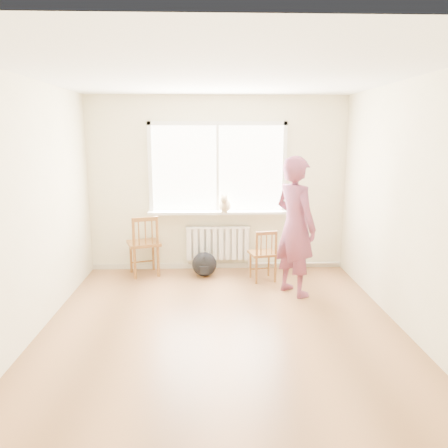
{
  "coord_description": "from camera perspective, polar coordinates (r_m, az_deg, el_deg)",
  "views": [
    {
      "loc": [
        -0.14,
        -4.52,
        2.13
      ],
      "look_at": [
        0.06,
        1.2,
        0.94
      ],
      "focal_mm": 35.0,
      "sensor_mm": 36.0,
      "label": 1
    }
  ],
  "objects": [
    {
      "name": "person",
      "position": [
        5.83,
        9.29,
        -0.31
      ],
      "size": [
        0.73,
        0.81,
        1.85
      ],
      "primitive_type": "imported",
      "rotation": [
        0.0,
        0.0,
        2.13
      ],
      "color": "#C14440",
      "rests_on": "floor"
    },
    {
      "name": "cat",
      "position": [
        6.66,
        0.11,
        2.58
      ],
      "size": [
        0.22,
        0.44,
        0.29
      ],
      "rotation": [
        0.0,
        0.0,
        -0.12
      ],
      "color": "beige",
      "rests_on": "windowsill"
    },
    {
      "name": "baseboard",
      "position": [
        7.07,
        -0.81,
        -5.44
      ],
      "size": [
        4.0,
        0.03,
        0.08
      ],
      "primitive_type": "cube",
      "color": "beige",
      "rests_on": "ground"
    },
    {
      "name": "floor",
      "position": [
        5.0,
        -0.25,
        -13.46
      ],
      "size": [
        4.5,
        4.5,
        0.0
      ],
      "primitive_type": "plane",
      "color": "#9C6940",
      "rests_on": "ground"
    },
    {
      "name": "chair_left",
      "position": [
        6.7,
        -10.35,
        -2.79
      ],
      "size": [
        0.58,
        0.56,
        0.93
      ],
      "rotation": [
        0.0,
        0.0,
        3.47
      ],
      "color": "#925D2A",
      "rests_on": "floor"
    },
    {
      "name": "ceiling",
      "position": [
        4.56,
        -0.29,
        18.94
      ],
      "size": [
        4.5,
        4.5,
        0.0
      ],
      "primitive_type": "plane",
      "rotation": [
        3.14,
        0.0,
        0.0
      ],
      "color": "white",
      "rests_on": "back_wall"
    },
    {
      "name": "chair_right",
      "position": [
        6.41,
        5.23,
        -4.09
      ],
      "size": [
        0.45,
        0.43,
        0.77
      ],
      "rotation": [
        0.0,
        0.0,
        3.35
      ],
      "color": "#925D2A",
      "rests_on": "floor"
    },
    {
      "name": "radiator",
      "position": [
        6.89,
        -0.8,
        -2.46
      ],
      "size": [
        1.0,
        0.12,
        0.55
      ],
      "color": "white",
      "rests_on": "back_wall"
    },
    {
      "name": "back_wall",
      "position": [
        6.82,
        -0.84,
        5.17
      ],
      "size": [
        4.0,
        0.01,
        2.7
      ],
      "primitive_type": "cube",
      "color": "beige",
      "rests_on": "ground"
    },
    {
      "name": "heating_pipe",
      "position": [
        7.15,
        9.3,
        -5.07
      ],
      "size": [
        1.4,
        0.04,
        0.04
      ],
      "primitive_type": "cylinder",
      "rotation": [
        0.0,
        1.57,
        0.0
      ],
      "color": "silver",
      "rests_on": "back_wall"
    },
    {
      "name": "window",
      "position": [
        6.76,
        -0.84,
        7.78
      ],
      "size": [
        2.12,
        0.05,
        1.42
      ],
      "color": "white",
      "rests_on": "back_wall"
    },
    {
      "name": "windowsill",
      "position": [
        6.77,
        -0.81,
        1.53
      ],
      "size": [
        2.15,
        0.22,
        0.04
      ],
      "primitive_type": "cube",
      "color": "white",
      "rests_on": "back_wall"
    },
    {
      "name": "backpack",
      "position": [
        6.65,
        -2.58,
        -5.27
      ],
      "size": [
        0.41,
        0.34,
        0.37
      ],
      "primitive_type": "ellipsoid",
      "rotation": [
        0.0,
        0.0,
        0.16
      ],
      "color": "black",
      "rests_on": "floor"
    }
  ]
}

